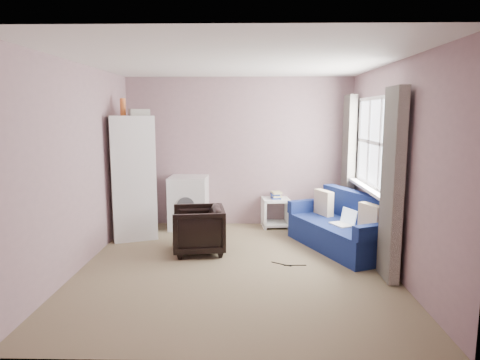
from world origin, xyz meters
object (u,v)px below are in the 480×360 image
(fridge, at_px, (132,176))
(side_table, at_px, (276,210))
(washing_machine, at_px, (189,201))
(sofa, at_px, (345,229))
(armchair, at_px, (198,227))

(fridge, bearing_deg, side_table, -6.28)
(washing_machine, bearing_deg, sofa, -23.23)
(armchair, distance_m, fridge, 1.46)
(armchair, height_order, side_table, armchair)
(fridge, relative_size, side_table, 3.51)
(washing_machine, xyz_separation_m, sofa, (2.36, -1.06, -0.17))
(armchair, xyz_separation_m, side_table, (1.14, 1.38, -0.07))
(side_table, relative_size, sofa, 0.31)
(armchair, bearing_deg, washing_machine, -174.69)
(side_table, bearing_deg, armchair, -129.51)
(fridge, bearing_deg, armchair, -56.44)
(fridge, xyz_separation_m, side_table, (2.24, 0.62, -0.66))
(fridge, distance_m, side_table, 2.42)
(fridge, distance_m, washing_machine, 1.07)
(washing_machine, bearing_deg, armchair, -75.55)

